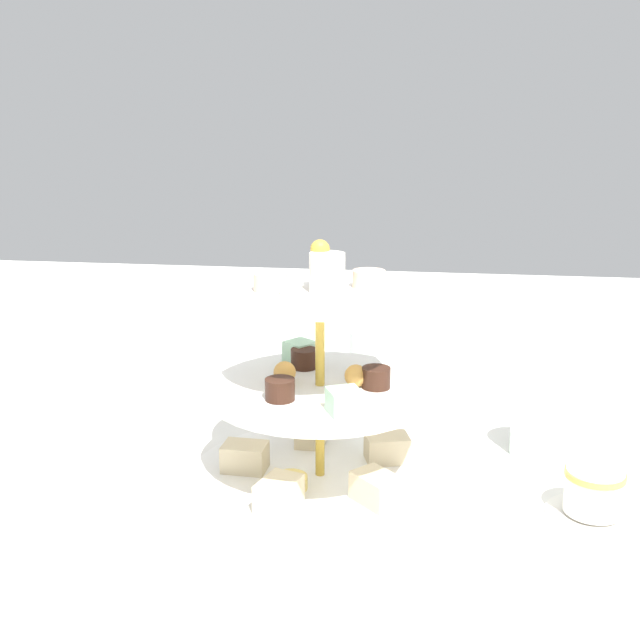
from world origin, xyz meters
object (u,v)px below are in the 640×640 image
at_px(water_glass_short_left, 538,424).
at_px(butter_knife_left, 90,433).
at_px(teacup_with_saucer, 593,495).
at_px(water_glass_mid_back, 370,369).
at_px(water_glass_tall_right, 131,539).
at_px(tiered_serving_stand, 320,412).

xyz_separation_m(water_glass_short_left, butter_knife_left, (0.02, -0.55, -0.04)).
height_order(teacup_with_saucer, water_glass_mid_back, water_glass_mid_back).
bearing_deg(water_glass_mid_back, water_glass_tall_right, -17.51).
xyz_separation_m(butter_knife_left, water_glass_mid_back, (-0.15, 0.34, 0.05)).
bearing_deg(butter_knife_left, water_glass_mid_back, 137.46).
relative_size(tiered_serving_stand, water_glass_tall_right, 2.21).
height_order(water_glass_short_left, teacup_with_saucer, water_glass_short_left).
bearing_deg(tiered_serving_stand, butter_knife_left, -105.97).
relative_size(teacup_with_saucer, water_glass_mid_back, 0.85).
distance_m(teacup_with_saucer, water_glass_mid_back, 0.37).
bearing_deg(water_glass_tall_right, tiered_serving_stand, 154.31).
relative_size(tiered_serving_stand, teacup_with_saucer, 3.22).
relative_size(tiered_serving_stand, water_glass_short_left, 3.88).
xyz_separation_m(teacup_with_saucer, butter_knife_left, (-0.12, -0.59, -0.02)).
bearing_deg(tiered_serving_stand, teacup_with_saucer, 83.34).
bearing_deg(water_glass_short_left, butter_knife_left, -87.59).
distance_m(water_glass_short_left, water_glass_mid_back, 0.25).
distance_m(water_glass_tall_right, water_glass_mid_back, 0.50).
xyz_separation_m(water_glass_short_left, teacup_with_saucer, (0.14, 0.04, -0.01)).
bearing_deg(butter_knife_left, water_glass_tall_right, 53.52).
height_order(butter_knife_left, water_glass_mid_back, water_glass_mid_back).
relative_size(butter_knife_left, water_glass_mid_back, 1.60).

